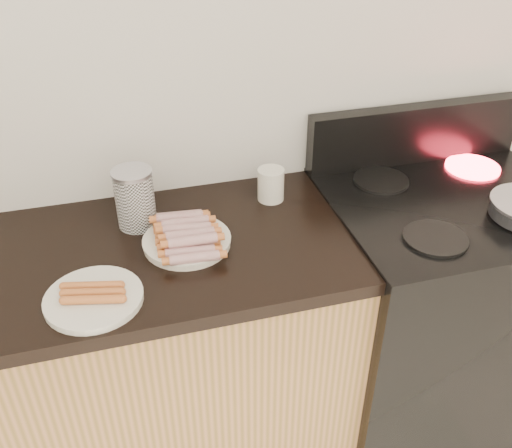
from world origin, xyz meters
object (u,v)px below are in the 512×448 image
object	(u,v)px
main_plate	(187,242)
mug	(271,185)
stove	(430,310)
side_plate	(94,299)
canister	(135,198)

from	to	relation	value
main_plate	mug	xyz separation A→B (m)	(0.29, 0.17, 0.04)
stove	main_plate	distance (m)	0.95
side_plate	mug	world-z (taller)	mug
side_plate	mug	bearing A→B (deg)	31.99
stove	mug	bearing A→B (deg)	161.56
main_plate	canister	bearing A→B (deg)	130.92
canister	side_plate	bearing A→B (deg)	-114.00
main_plate	side_plate	distance (m)	0.31
canister	mug	world-z (taller)	canister
stove	mug	distance (m)	0.76
main_plate	canister	size ratio (longest dim) A/B	1.36
side_plate	canister	bearing A→B (deg)	66.00
stove	canister	xyz separation A→B (m)	(-0.96, 0.15, 0.53)
side_plate	canister	xyz separation A→B (m)	(0.14, 0.31, 0.08)
side_plate	stove	bearing A→B (deg)	8.56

